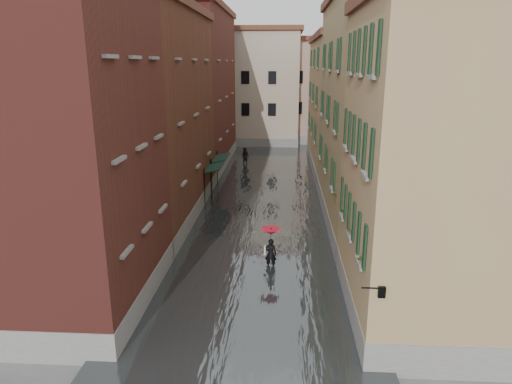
% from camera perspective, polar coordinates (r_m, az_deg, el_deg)
% --- Properties ---
extents(ground, '(120.00, 120.00, 0.00)m').
position_cam_1_polar(ground, '(20.90, -0.62, -11.47)').
color(ground, '#555557').
rests_on(ground, ground).
extents(floodwater, '(10.00, 60.00, 0.20)m').
position_cam_1_polar(floodwater, '(32.94, 0.98, -0.89)').
color(floodwater, '#42484A').
rests_on(floodwater, ground).
extents(building_left_near, '(6.00, 8.00, 13.00)m').
position_cam_1_polar(building_left_near, '(18.76, -23.09, 5.10)').
color(building_left_near, maroon).
rests_on(building_left_near, ground).
extents(building_left_mid, '(6.00, 14.00, 12.50)m').
position_cam_1_polar(building_left_mid, '(28.94, -13.47, 8.80)').
color(building_left_mid, brown).
rests_on(building_left_mid, ground).
extents(building_left_far, '(6.00, 16.00, 14.00)m').
position_cam_1_polar(building_left_far, '(43.40, -7.81, 12.30)').
color(building_left_far, maroon).
rests_on(building_left_far, ground).
extents(building_right_near, '(6.00, 8.00, 11.50)m').
position_cam_1_polar(building_right_near, '(17.88, 21.84, 2.29)').
color(building_right_near, tan).
rests_on(building_right_near, ground).
extents(building_right_mid, '(6.00, 14.00, 13.00)m').
position_cam_1_polar(building_right_mid, '(28.26, 15.18, 9.04)').
color(building_right_mid, '#98845C').
rests_on(building_right_mid, ground).
extents(building_right_far, '(6.00, 16.00, 11.50)m').
position_cam_1_polar(building_right_far, '(43.06, 11.19, 10.45)').
color(building_right_far, tan).
rests_on(building_right_far, ground).
extents(building_end_cream, '(12.00, 9.00, 13.00)m').
position_cam_1_polar(building_end_cream, '(56.77, -0.95, 12.74)').
color(building_end_cream, '#B5AC90').
rests_on(building_end_cream, ground).
extents(building_end_pink, '(10.00, 9.00, 12.00)m').
position_cam_1_polar(building_end_pink, '(58.81, 8.18, 12.21)').
color(building_end_pink, tan).
rests_on(building_end_pink, ground).
extents(awning_near, '(1.09, 2.79, 2.80)m').
position_cam_1_polar(awning_near, '(32.08, -5.29, 2.95)').
color(awning_near, '#153126').
rests_on(awning_near, ground).
extents(awning_far, '(1.09, 3.03, 2.80)m').
position_cam_1_polar(awning_far, '(35.27, -4.49, 4.16)').
color(awning_far, '#153126').
rests_on(awning_far, ground).
extents(wall_lantern, '(0.71, 0.22, 0.35)m').
position_cam_1_polar(wall_lantern, '(14.46, 15.33, -11.86)').
color(wall_lantern, black).
rests_on(wall_lantern, ground).
extents(window_planters, '(0.59, 8.43, 0.84)m').
position_cam_1_polar(window_planters, '(19.10, 11.66, -3.05)').
color(window_planters, brown).
rests_on(window_planters, ground).
extents(pedestrian_main, '(0.96, 0.96, 2.06)m').
position_cam_1_polar(pedestrian_main, '(21.84, 1.85, -6.54)').
color(pedestrian_main, black).
rests_on(pedestrian_main, ground).
extents(pedestrian_far, '(1.02, 0.92, 1.72)m').
position_cam_1_polar(pedestrian_far, '(44.14, -1.35, 4.45)').
color(pedestrian_far, black).
rests_on(pedestrian_far, ground).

